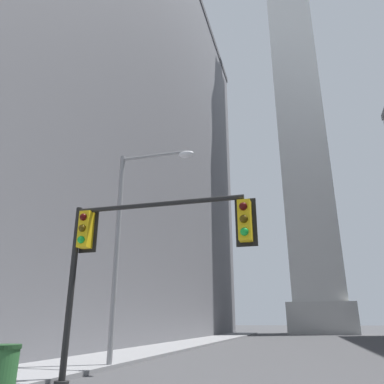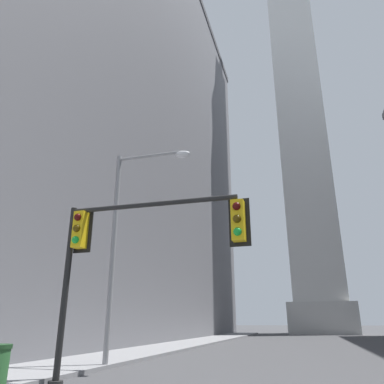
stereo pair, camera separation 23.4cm
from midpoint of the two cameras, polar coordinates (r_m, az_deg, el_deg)
name	(u,v)px [view 1 (the left image)]	position (r m, az deg, el deg)	size (l,w,h in m)	color
sidewalk_left	(144,349)	(23.71, -7.57, -22.68)	(5.00, 68.58, 0.15)	gray
building_left	(84,126)	(44.26, -16.29, 9.61)	(23.90, 52.55, 44.64)	slate
obelisk	(298,105)	(68.11, 15.74, 12.63)	(9.01, 9.01, 75.48)	silver
traffic_light_near_left	(135,242)	(10.85, -9.36, -7.46)	(5.56, 0.50, 4.89)	black
street_lamp	(130,228)	(15.07, -9.86, -5.40)	(3.25, 0.36, 8.26)	gray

